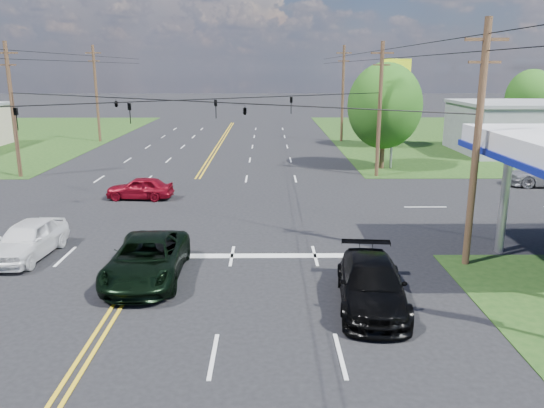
{
  "coord_description": "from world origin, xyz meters",
  "views": [
    {
      "loc": [
        5.0,
        -17.07,
        7.69
      ],
      "look_at": [
        5.21,
        6.0,
        1.76
      ],
      "focal_mm": 35.0,
      "sensor_mm": 36.0,
      "label": 1
    }
  ],
  "objects_px": {
    "pole_nw": "(13,109)",
    "pickup_white": "(28,239)",
    "pole_left_far": "(96,93)",
    "tree_far_r": "(531,97)",
    "pole_right_far": "(343,93)",
    "suv_black": "(371,284)",
    "pole_ne": "(380,108)",
    "pickup_dkgreen": "(147,259)",
    "retail_ne": "(537,129)",
    "tree_right_b": "(383,104)",
    "tree_right_a": "(385,106)",
    "pole_se": "(477,143)"
  },
  "relations": [
    {
      "from": "pole_nw",
      "to": "suv_black",
      "type": "bearing_deg",
      "value": -45.51
    },
    {
      "from": "pole_nw",
      "to": "pickup_white",
      "type": "xyz_separation_m",
      "value": [
        8.01,
        -17.0,
        -4.14
      ]
    },
    {
      "from": "pole_ne",
      "to": "pickup_white",
      "type": "xyz_separation_m",
      "value": [
        -17.99,
        -17.0,
        -4.14
      ]
    },
    {
      "from": "pole_left_far",
      "to": "tree_far_r",
      "type": "relative_size",
      "value": 1.31
    },
    {
      "from": "retail_ne",
      "to": "tree_right_b",
      "type": "distance_m",
      "value": 14.22
    },
    {
      "from": "tree_far_r",
      "to": "pickup_white",
      "type": "height_order",
      "value": "tree_far_r"
    },
    {
      "from": "pole_right_far",
      "to": "pole_left_far",
      "type": "bearing_deg",
      "value": 180.0
    },
    {
      "from": "tree_far_r",
      "to": "pickup_dkgreen",
      "type": "height_order",
      "value": "tree_far_r"
    },
    {
      "from": "tree_right_a",
      "to": "pickup_dkgreen",
      "type": "bearing_deg",
      "value": -121.04
    },
    {
      "from": "pole_right_far",
      "to": "tree_far_r",
      "type": "height_order",
      "value": "pole_right_far"
    },
    {
      "from": "retail_ne",
      "to": "pole_se",
      "type": "bearing_deg",
      "value": -120.38
    },
    {
      "from": "tree_right_a",
      "to": "tree_right_b",
      "type": "bearing_deg",
      "value": 78.23
    },
    {
      "from": "pole_right_far",
      "to": "pickup_dkgreen",
      "type": "height_order",
      "value": "pole_right_far"
    },
    {
      "from": "pole_se",
      "to": "suv_black",
      "type": "xyz_separation_m",
      "value": [
        -4.56,
        -3.82,
        -4.15
      ]
    },
    {
      "from": "pole_nw",
      "to": "pole_right_far",
      "type": "xyz_separation_m",
      "value": [
        26.0,
        19.0,
        0.25
      ]
    },
    {
      "from": "pole_se",
      "to": "tree_right_a",
      "type": "xyz_separation_m",
      "value": [
        1.0,
        21.0,
        -0.05
      ]
    },
    {
      "from": "suv_black",
      "to": "retail_ne",
      "type": "bearing_deg",
      "value": 62.08
    },
    {
      "from": "pole_se",
      "to": "tree_right_b",
      "type": "height_order",
      "value": "pole_se"
    },
    {
      "from": "retail_ne",
      "to": "pole_nw",
      "type": "xyz_separation_m",
      "value": [
        -43.0,
        -11.0,
        2.72
      ]
    },
    {
      "from": "retail_ne",
      "to": "tree_far_r",
      "type": "height_order",
      "value": "tree_far_r"
    },
    {
      "from": "pole_se",
      "to": "pole_left_far",
      "type": "distance_m",
      "value": 45.22
    },
    {
      "from": "pole_right_far",
      "to": "pole_ne",
      "type": "bearing_deg",
      "value": -90.0
    },
    {
      "from": "pole_right_far",
      "to": "tree_far_r",
      "type": "distance_m",
      "value": 21.1
    },
    {
      "from": "pole_ne",
      "to": "tree_right_a",
      "type": "relative_size",
      "value": 1.16
    },
    {
      "from": "tree_right_a",
      "to": "pickup_dkgreen",
      "type": "distance_m",
      "value": 26.49
    },
    {
      "from": "retail_ne",
      "to": "pickup_white",
      "type": "distance_m",
      "value": 44.83
    },
    {
      "from": "pole_se",
      "to": "pole_right_far",
      "type": "xyz_separation_m",
      "value": [
        0.0,
        37.0,
        0.25
      ]
    },
    {
      "from": "pole_se",
      "to": "pole_nw",
      "type": "distance_m",
      "value": 31.62
    },
    {
      "from": "pole_ne",
      "to": "suv_black",
      "type": "height_order",
      "value": "pole_ne"
    },
    {
      "from": "tree_far_r",
      "to": "pickup_dkgreen",
      "type": "relative_size",
      "value": 1.35
    },
    {
      "from": "pole_ne",
      "to": "tree_right_b",
      "type": "distance_m",
      "value": 15.42
    },
    {
      "from": "pole_left_far",
      "to": "tree_far_r",
      "type": "distance_m",
      "value": 47.05
    },
    {
      "from": "pole_right_far",
      "to": "tree_far_r",
      "type": "relative_size",
      "value": 1.31
    },
    {
      "from": "pole_ne",
      "to": "pickup_dkgreen",
      "type": "xyz_separation_m",
      "value": [
        -12.5,
        -19.43,
        -4.13
      ]
    },
    {
      "from": "pole_left_far",
      "to": "tree_right_a",
      "type": "distance_m",
      "value": 31.39
    },
    {
      "from": "tree_right_b",
      "to": "suv_black",
      "type": "distance_m",
      "value": 37.85
    },
    {
      "from": "suv_black",
      "to": "pole_ne",
      "type": "bearing_deg",
      "value": 83.57
    },
    {
      "from": "pole_ne",
      "to": "pole_right_far",
      "type": "distance_m",
      "value": 19.0
    },
    {
      "from": "tree_far_r",
      "to": "pickup_white",
      "type": "relative_size",
      "value": 1.68
    },
    {
      "from": "retail_ne",
      "to": "pole_se",
      "type": "relative_size",
      "value": 1.47
    },
    {
      "from": "tree_right_a",
      "to": "tree_right_b",
      "type": "xyz_separation_m",
      "value": [
        2.5,
        12.0,
        -0.65
      ]
    },
    {
      "from": "retail_ne",
      "to": "tree_far_r",
      "type": "relative_size",
      "value": 1.83
    },
    {
      "from": "tree_far_r",
      "to": "suv_black",
      "type": "distance_m",
      "value": 50.01
    },
    {
      "from": "suv_black",
      "to": "tree_right_b",
      "type": "bearing_deg",
      "value": 83.03
    },
    {
      "from": "suv_black",
      "to": "tree_far_r",
      "type": "bearing_deg",
      "value": 64.54
    },
    {
      "from": "pole_nw",
      "to": "pole_right_far",
      "type": "bearing_deg",
      "value": 36.16
    },
    {
      "from": "tree_right_b",
      "to": "tree_far_r",
      "type": "bearing_deg",
      "value": 18.92
    },
    {
      "from": "pole_ne",
      "to": "pole_right_far",
      "type": "relative_size",
      "value": 0.95
    },
    {
      "from": "tree_right_a",
      "to": "suv_black",
      "type": "distance_m",
      "value": 25.76
    },
    {
      "from": "pole_nw",
      "to": "pole_right_far",
      "type": "relative_size",
      "value": 0.95
    }
  ]
}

